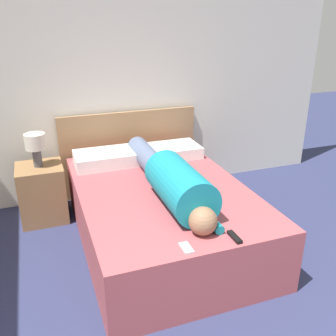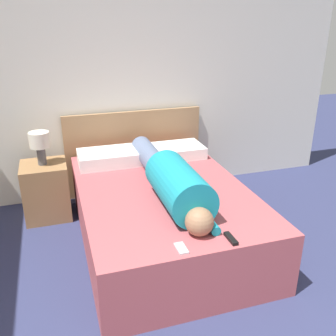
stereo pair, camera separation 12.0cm
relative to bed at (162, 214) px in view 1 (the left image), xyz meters
The scene contains 10 objects.
wall_back 1.59m from the bed, 101.50° to the left, with size 5.43×0.06×2.60m.
bed is the anchor object (origin of this frame).
headboard 1.14m from the bed, 90.00° to the left, with size 1.55×0.04×0.96m.
nightstand 1.27m from the bed, 141.99° to the left, with size 0.44×0.43×0.57m.
table_lamp 1.38m from the bed, 141.99° to the left, with size 0.19×0.19×0.33m.
person_lying 0.45m from the bed, 82.68° to the right, with size 0.35×1.78×0.35m.
pillow_near_headboard 0.87m from the bed, 115.73° to the left, with size 0.62×0.40×0.13m.
pillow_second 0.87m from the bed, 63.69° to the left, with size 0.59×0.40×0.12m.
tv_remote 0.99m from the bed, 77.84° to the right, with size 0.04×0.15×0.02m.
cell_phone 0.98m from the bed, 99.44° to the right, with size 0.06×0.13×0.01m.
Camera 1 is at (-0.73, -0.13, 1.93)m, focal length 40.00 mm.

